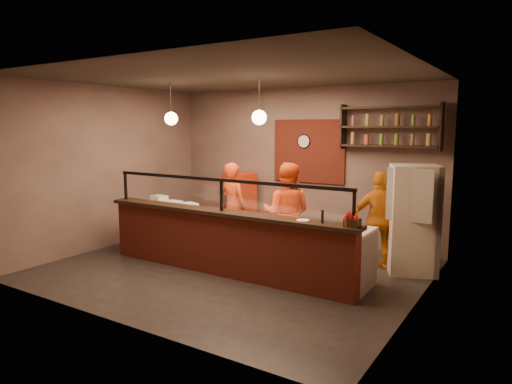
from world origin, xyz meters
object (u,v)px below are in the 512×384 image
Objects in this scene: cook_mid at (287,213)px; cook_right at (380,220)px; cook_left at (233,206)px; wall_clock at (304,141)px; fridge at (413,219)px; condiment_caddy at (352,223)px; pepper_mill at (322,216)px; pizza_dough at (285,223)px; red_cooler at (239,204)px.

cook_mid reaches higher than cook_right.
cook_mid is at bearing 178.51° from cook_left.
cook_left is 2.84m from cook_right.
wall_clock reaches higher than fridge.
condiment_caddy is 1.09× the size of pepper_mill.
cook_right is 3.08× the size of pizza_dough.
pepper_mill is (3.09, -2.44, 0.46)m from red_cooler.
condiment_caddy reaches higher than pizza_dough.
condiment_caddy is at bearing -16.76° from pizza_dough.
pizza_dough is at bearing -70.10° from wall_clock.
pepper_mill is at bearing -24.88° from pizza_dough.
wall_clock is 0.17× the size of fridge.
wall_clock is at bearing 121.04° from pepper_mill.
cook_mid reaches higher than condiment_caddy.
fridge is 3.31× the size of pizza_dough.
red_cooler is (-0.56, 1.03, -0.16)m from cook_left.
fridge is 1.82m from condiment_caddy.
cook_left is 8.55× the size of condiment_caddy.
fridge is at bearing 64.32° from pepper_mill.
cook_mid is 1.08× the size of cook_right.
wall_clock is 1.50× the size of condiment_caddy.
wall_clock is at bearing 109.90° from pizza_dough.
wall_clock reaches higher than red_cooler.
fridge is 9.78× the size of pepper_mill.
cook_left is 3.39m from fridge.
pepper_mill is (2.53, -1.41, 0.30)m from cook_left.
cook_right is 0.93× the size of fridge.
cook_left reaches higher than red_cooler.
cook_left is 1.03× the size of cook_right.
fridge reaches higher than condiment_caddy.
cook_right reaches higher than pepper_mill.
fridge is (2.01, 0.64, 0.00)m from cook_mid.
wall_clock reaches higher than condiment_caddy.
cook_left is 1.39m from cook_mid.
wall_clock is 3.60m from condiment_caddy.
fridge reaches higher than cook_left.
fridge is at bearing -21.76° from wall_clock.
wall_clock is 0.18× the size of cook_left.
pizza_dough is 0.91m from pepper_mill.
fridge reaches higher than red_cooler.
cook_right is 1.80m from pepper_mill.
cook_right is 1.76m from pizza_dough.
cook_right is 9.08× the size of pepper_mill.
condiment_caddy is (1.24, -0.37, 0.21)m from pizza_dough.
pepper_mill is at bearing 161.81° from cook_left.
wall_clock reaches higher than pepper_mill.
cook_left is (-0.87, -1.34, -1.24)m from wall_clock.
cook_right is (2.82, 0.34, -0.02)m from cook_left.
red_cooler is 3.10m from pizza_dough.
cook_mid is at bearing 174.96° from fridge.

